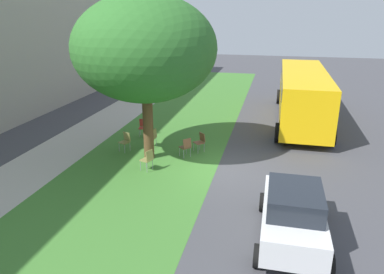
{
  "coord_description": "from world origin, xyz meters",
  "views": [
    {
      "loc": [
        -13.46,
        -1.9,
        6.18
      ],
      "look_at": [
        0.19,
        1.27,
        1.27
      ],
      "focal_mm": 34.18,
      "sensor_mm": 36.0,
      "label": 1
    }
  ],
  "objects_px": {
    "street_tree": "(145,49)",
    "chair_5": "(125,140)",
    "chair_0": "(186,146)",
    "parked_car": "(293,214)",
    "chair_4": "(153,136)",
    "chair_2": "(200,141)",
    "school_bus": "(303,91)",
    "chair_3": "(148,158)",
    "chair_1": "(143,126)"
  },
  "relations": [
    {
      "from": "chair_0",
      "to": "parked_car",
      "type": "relative_size",
      "value": 0.24
    },
    {
      "from": "chair_2",
      "to": "chair_3",
      "type": "distance_m",
      "value": 3.01
    },
    {
      "from": "chair_0",
      "to": "chair_1",
      "type": "height_order",
      "value": "same"
    },
    {
      "from": "chair_0",
      "to": "chair_1",
      "type": "relative_size",
      "value": 1.0
    },
    {
      "from": "chair_2",
      "to": "chair_4",
      "type": "xyz_separation_m",
      "value": [
        0.08,
        2.31,
        0.0
      ]
    },
    {
      "from": "street_tree",
      "to": "chair_5",
      "type": "distance_m",
      "value": 4.4
    },
    {
      "from": "chair_3",
      "to": "parked_car",
      "type": "distance_m",
      "value": 6.59
    },
    {
      "from": "parked_car",
      "to": "chair_4",
      "type": "bearing_deg",
      "value": 45.19
    },
    {
      "from": "chair_3",
      "to": "chair_5",
      "type": "distance_m",
      "value": 2.51
    },
    {
      "from": "chair_1",
      "to": "chair_4",
      "type": "distance_m",
      "value": 1.74
    },
    {
      "from": "street_tree",
      "to": "chair_5",
      "type": "height_order",
      "value": "street_tree"
    },
    {
      "from": "chair_4",
      "to": "parked_car",
      "type": "xyz_separation_m",
      "value": [
        -6.17,
        -6.21,
        0.32
      ]
    },
    {
      "from": "chair_3",
      "to": "chair_4",
      "type": "height_order",
      "value": "same"
    },
    {
      "from": "chair_2",
      "to": "chair_4",
      "type": "bearing_deg",
      "value": 88.02
    },
    {
      "from": "chair_1",
      "to": "school_bus",
      "type": "relative_size",
      "value": 0.08
    },
    {
      "from": "chair_1",
      "to": "chair_3",
      "type": "distance_m",
      "value": 4.37
    },
    {
      "from": "chair_1",
      "to": "chair_0",
      "type": "bearing_deg",
      "value": -129.17
    },
    {
      "from": "chair_1",
      "to": "chair_3",
      "type": "xyz_separation_m",
      "value": [
        -4.04,
        -1.68,
        0.0
      ]
    },
    {
      "from": "chair_2",
      "to": "chair_5",
      "type": "bearing_deg",
      "value": 101.99
    },
    {
      "from": "chair_5",
      "to": "school_bus",
      "type": "bearing_deg",
      "value": -49.67
    },
    {
      "from": "chair_2",
      "to": "school_bus",
      "type": "distance_m",
      "value": 7.82
    },
    {
      "from": "chair_1",
      "to": "parked_car",
      "type": "relative_size",
      "value": 0.24
    },
    {
      "from": "parked_car",
      "to": "school_bus",
      "type": "distance_m",
      "value": 12.28
    },
    {
      "from": "street_tree",
      "to": "chair_2",
      "type": "distance_m",
      "value": 4.8
    },
    {
      "from": "chair_3",
      "to": "parked_car",
      "type": "bearing_deg",
      "value": -122.78
    },
    {
      "from": "chair_2",
      "to": "chair_0",
      "type": "bearing_deg",
      "value": 149.36
    },
    {
      "from": "chair_2",
      "to": "chair_3",
      "type": "bearing_deg",
      "value": 147.26
    },
    {
      "from": "chair_2",
      "to": "chair_3",
      "type": "relative_size",
      "value": 1.0
    },
    {
      "from": "chair_0",
      "to": "chair_4",
      "type": "distance_m",
      "value": 2.04
    },
    {
      "from": "chair_0",
      "to": "chair_2",
      "type": "xyz_separation_m",
      "value": [
        0.8,
        -0.48,
        0.0
      ]
    },
    {
      "from": "chair_0",
      "to": "school_bus",
      "type": "bearing_deg",
      "value": -36.75
    },
    {
      "from": "school_bus",
      "to": "chair_1",
      "type": "bearing_deg",
      "value": 120.0
    },
    {
      "from": "street_tree",
      "to": "chair_2",
      "type": "xyz_separation_m",
      "value": [
        1.24,
        -2.03,
        -4.17
      ]
    },
    {
      "from": "chair_0",
      "to": "chair_2",
      "type": "bearing_deg",
      "value": -30.64
    },
    {
      "from": "street_tree",
      "to": "parked_car",
      "type": "distance_m",
      "value": 8.58
    },
    {
      "from": "chair_4",
      "to": "parked_car",
      "type": "distance_m",
      "value": 8.76
    },
    {
      "from": "chair_4",
      "to": "chair_2",
      "type": "bearing_deg",
      "value": -91.98
    },
    {
      "from": "street_tree",
      "to": "chair_1",
      "type": "xyz_separation_m",
      "value": [
        2.74,
        1.28,
        -4.17
      ]
    },
    {
      "from": "street_tree",
      "to": "chair_0",
      "type": "height_order",
      "value": "street_tree"
    },
    {
      "from": "chair_0",
      "to": "parked_car",
      "type": "distance_m",
      "value": 6.87
    },
    {
      "from": "chair_2",
      "to": "chair_1",
      "type": "bearing_deg",
      "value": 65.56
    },
    {
      "from": "parked_car",
      "to": "school_bus",
      "type": "height_order",
      "value": "school_bus"
    },
    {
      "from": "chair_3",
      "to": "parked_car",
      "type": "xyz_separation_m",
      "value": [
        -3.56,
        -5.53,
        0.32
      ]
    },
    {
      "from": "chair_2",
      "to": "school_bus",
      "type": "xyz_separation_m",
      "value": [
        6.13,
        -4.7,
        1.24
      ]
    },
    {
      "from": "street_tree",
      "to": "chair_5",
      "type": "bearing_deg",
      "value": 68.32
    },
    {
      "from": "chair_3",
      "to": "chair_1",
      "type": "bearing_deg",
      "value": 22.59
    },
    {
      "from": "chair_0",
      "to": "school_bus",
      "type": "distance_m",
      "value": 8.74
    },
    {
      "from": "chair_5",
      "to": "chair_3",
      "type": "bearing_deg",
      "value": -136.53
    },
    {
      "from": "street_tree",
      "to": "chair_3",
      "type": "distance_m",
      "value": 4.38
    },
    {
      "from": "chair_3",
      "to": "parked_car",
      "type": "relative_size",
      "value": 0.24
    }
  ]
}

